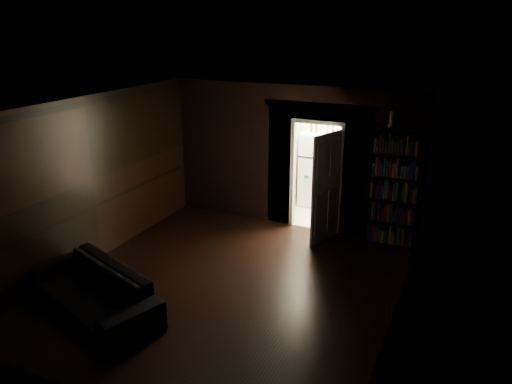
# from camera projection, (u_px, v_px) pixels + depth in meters

# --- Properties ---
(ground) EXTENTS (5.50, 5.50, 0.00)m
(ground) POSITION_uv_depth(u_px,v_px,m) (227.00, 286.00, 7.78)
(ground) COLOR black
(ground) RESTS_ON ground
(room_walls) EXTENTS (5.02, 5.61, 2.84)m
(room_walls) POSITION_uv_depth(u_px,v_px,m) (255.00, 165.00, 8.15)
(room_walls) COLOR black
(room_walls) RESTS_ON ground
(kitchen_alcove) EXTENTS (2.20, 1.80, 2.60)m
(kitchen_alcove) POSITION_uv_depth(u_px,v_px,m) (333.00, 156.00, 10.50)
(kitchen_alcove) COLOR beige
(kitchen_alcove) RESTS_ON ground
(sofa) EXTENTS (2.48, 1.71, 0.88)m
(sofa) POSITION_uv_depth(u_px,v_px,m) (92.00, 284.00, 6.96)
(sofa) COLOR black
(sofa) RESTS_ON ground
(bookshelf) EXTENTS (0.95, 0.50, 2.20)m
(bookshelf) POSITION_uv_depth(u_px,v_px,m) (394.00, 188.00, 8.85)
(bookshelf) COLOR black
(bookshelf) RESTS_ON ground
(refrigerator) EXTENTS (0.95, 0.91, 1.65)m
(refrigerator) POSITION_uv_depth(u_px,v_px,m) (319.00, 169.00, 10.98)
(refrigerator) COLOR white
(refrigerator) RESTS_ON ground
(door) EXTENTS (0.31, 0.82, 2.05)m
(door) POSITION_uv_depth(u_px,v_px,m) (326.00, 188.00, 9.10)
(door) COLOR silver
(door) RESTS_ON ground
(figurine) EXTENTS (0.10, 0.10, 0.27)m
(figurine) POSITION_uv_depth(u_px,v_px,m) (391.00, 119.00, 8.49)
(figurine) COLOR white
(figurine) RESTS_ON bookshelf
(bottles) EXTENTS (0.62, 0.14, 0.25)m
(bottles) POSITION_uv_depth(u_px,v_px,m) (322.00, 127.00, 10.58)
(bottles) COLOR black
(bottles) RESTS_ON refrigerator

